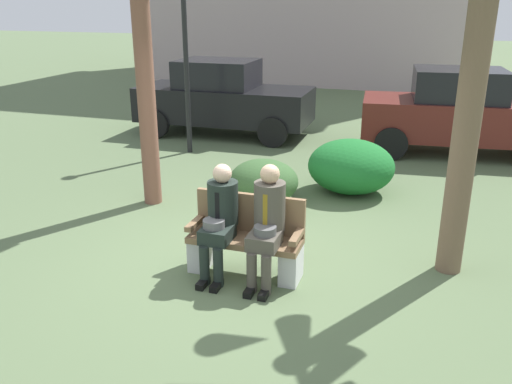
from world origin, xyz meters
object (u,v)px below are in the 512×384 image
(parked_car_near, at_px, (223,98))
(parked_car_far, at_px, (462,112))
(shrub_near_bench, at_px, (351,166))
(seated_man_right, at_px, (267,219))
(shrub_mid_lawn, at_px, (264,181))
(park_bench, at_px, (246,240))
(seated_man_left, at_px, (220,216))
(street_lamp, at_px, (185,41))

(parked_car_near, relative_size, parked_car_far, 0.97)
(parked_car_far, bearing_deg, shrub_near_bench, -119.86)
(seated_man_right, bearing_deg, parked_car_far, 70.83)
(shrub_near_bench, xyz_separation_m, shrub_mid_lawn, (-1.20, -0.86, -0.10))
(parked_car_far, bearing_deg, park_bench, -111.82)
(parked_car_far, bearing_deg, seated_man_right, -109.17)
(shrub_mid_lawn, xyz_separation_m, parked_car_far, (2.91, 3.86, 0.50))
(seated_man_right, distance_m, shrub_near_bench, 3.24)
(park_bench, bearing_deg, parked_car_near, 113.44)
(shrub_mid_lawn, bearing_deg, seated_man_left, -84.70)
(shrub_mid_lawn, height_order, parked_car_far, parked_car_far)
(park_bench, bearing_deg, street_lamp, 121.57)
(shrub_near_bench, xyz_separation_m, parked_car_far, (1.72, 2.99, 0.41))
(seated_man_right, height_order, parked_car_far, parked_car_far)
(street_lamp, bearing_deg, shrub_near_bench, -22.24)
(seated_man_right, height_order, street_lamp, street_lamp)
(seated_man_right, xyz_separation_m, shrub_mid_lawn, (-0.76, 2.34, -0.40))
(park_bench, height_order, street_lamp, street_lamp)
(seated_man_left, height_order, parked_car_near, parked_car_near)
(street_lamp, bearing_deg, park_bench, -58.43)
(seated_man_right, height_order, shrub_near_bench, seated_man_right)
(street_lamp, bearing_deg, parked_car_near, 86.35)
(shrub_near_bench, relative_size, parked_car_near, 0.35)
(shrub_mid_lawn, bearing_deg, parked_car_far, 52.92)
(street_lamp, bearing_deg, shrub_mid_lawn, -44.99)
(seated_man_left, height_order, seated_man_right, seated_man_right)
(parked_car_near, bearing_deg, seated_man_left, -69.06)
(park_bench, height_order, seated_man_left, seated_man_left)
(shrub_mid_lawn, height_order, parked_car_near, parked_car_near)
(seated_man_right, bearing_deg, shrub_mid_lawn, 108.00)
(park_bench, distance_m, shrub_near_bench, 3.16)
(park_bench, height_order, parked_car_near, parked_car_near)
(park_bench, distance_m, parked_car_far, 6.56)
(seated_man_left, bearing_deg, shrub_mid_lawn, 95.30)
(park_bench, bearing_deg, shrub_mid_lawn, 102.25)
(seated_man_left, relative_size, street_lamp, 0.36)
(park_bench, relative_size, street_lamp, 0.36)
(seated_man_left, distance_m, shrub_mid_lawn, 2.38)
(seated_man_right, xyz_separation_m, parked_car_near, (-2.94, 6.26, 0.11))
(seated_man_left, bearing_deg, street_lamp, 118.40)
(park_bench, relative_size, parked_car_far, 0.32)
(seated_man_left, xyz_separation_m, seated_man_right, (0.54, 0.00, 0.02))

